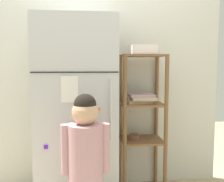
# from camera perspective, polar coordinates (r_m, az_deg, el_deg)

# --- Properties ---
(kitchen_wall_back) EXTENTS (2.49, 0.03, 2.10)m
(kitchen_wall_back) POSITION_cam_1_polar(r_m,az_deg,el_deg) (2.60, -3.47, 2.18)
(kitchen_wall_back) COLOR silver
(kitchen_wall_back) RESTS_ON ground
(refrigerator) EXTENTS (0.66, 0.63, 1.60)m
(refrigerator) POSITION_cam_1_polar(r_m,az_deg,el_deg) (2.30, -7.65, -4.59)
(refrigerator) COLOR silver
(refrigerator) RESTS_ON ground
(child_standing) EXTENTS (0.33, 0.24, 1.02)m
(child_standing) POSITION_cam_1_polar(r_m,az_deg,el_deg) (1.83, -5.76, -13.13)
(child_standing) COLOR #4E3A4D
(child_standing) RESTS_ON ground
(pantry_shelf_unit) EXTENTS (0.41, 0.35, 1.30)m
(pantry_shelf_unit) POSITION_cam_1_polar(r_m,az_deg,el_deg) (2.48, 6.40, -4.14)
(pantry_shelf_unit) COLOR brown
(pantry_shelf_unit) RESTS_ON ground
(fruit_bin) EXTENTS (0.23, 0.18, 0.09)m
(fruit_bin) POSITION_cam_1_polar(r_m,az_deg,el_deg) (2.46, 6.89, 8.66)
(fruit_bin) COLOR white
(fruit_bin) RESTS_ON pantry_shelf_unit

